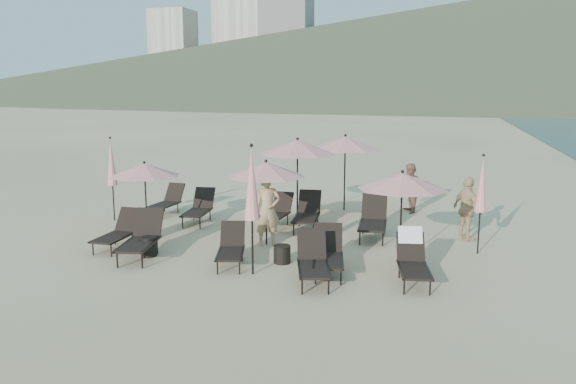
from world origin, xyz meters
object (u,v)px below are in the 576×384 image
(lounger_3, at_px, (328,253))
(lounger_4, at_px, (313,261))
(lounger_0, at_px, (118,231))
(beachgoer_b, at_px, (410,188))
(umbrella_closed_1, at_px, (482,185))
(beachgoer_a, at_px, (268,210))
(lounger_6, at_px, (167,201))
(lounger_9, at_px, (307,213))
(umbrella_open_0, at_px, (144,170))
(umbrella_open_4, at_px, (345,143))
(lounger_7, at_px, (199,208))
(umbrella_open_2, at_px, (402,181))
(lounger_1, at_px, (141,237))
(lounger_2, at_px, (231,247))
(lounger_10, at_px, (373,219))
(lounger_5, at_px, (413,258))
(lounger_8, at_px, (277,212))
(umbrella_open_3, at_px, (297,147))
(side_table_0, at_px, (149,247))
(beachgoer_c, at_px, (467,209))
(umbrella_closed_2, at_px, (111,163))
(umbrella_open_1, at_px, (266,170))
(side_table_1, at_px, (282,254))

(lounger_3, height_order, lounger_4, lounger_3)
(lounger_0, relative_size, lounger_4, 0.91)
(lounger_0, distance_m, beachgoer_b, 9.10)
(umbrella_closed_1, distance_m, beachgoer_a, 5.19)
(lounger_6, relative_size, lounger_9, 0.88)
(umbrella_open_0, distance_m, umbrella_open_4, 6.53)
(lounger_7, height_order, umbrella_open_2, umbrella_open_2)
(lounger_1, distance_m, lounger_2, 2.23)
(lounger_10, height_order, umbrella_closed_1, umbrella_closed_1)
(lounger_3, bearing_deg, umbrella_open_0, 150.49)
(lounger_5, height_order, lounger_8, lounger_5)
(lounger_3, height_order, lounger_5, lounger_5)
(lounger_3, relative_size, umbrella_open_0, 0.85)
(lounger_10, bearing_deg, lounger_3, -104.12)
(lounger_0, height_order, lounger_3, lounger_3)
(lounger_6, bearing_deg, umbrella_open_3, 7.48)
(lounger_1, xyz_separation_m, lounger_7, (-0.19, 3.61, -0.04))
(lounger_4, distance_m, umbrella_open_2, 2.74)
(lounger_4, xyz_separation_m, side_table_0, (-4.14, 0.67, -0.20))
(beachgoer_b, bearing_deg, beachgoer_c, 5.86)
(lounger_2, xyz_separation_m, umbrella_closed_2, (-4.98, 3.08, 1.35))
(lounger_6, xyz_separation_m, umbrella_open_3, (4.18, 0.33, 1.79))
(lounger_7, distance_m, umbrella_closed_1, 8.00)
(lounger_9, relative_size, beachgoer_a, 0.99)
(lounger_9, distance_m, umbrella_open_1, 2.46)
(lounger_6, bearing_deg, umbrella_open_2, -20.66)
(lounger_2, bearing_deg, lounger_10, 33.06)
(umbrella_open_0, bearing_deg, lounger_7, 68.77)
(lounger_1, distance_m, lounger_6, 4.68)
(lounger_4, relative_size, side_table_0, 3.69)
(umbrella_open_2, bearing_deg, lounger_2, -164.09)
(umbrella_closed_2, height_order, beachgoer_a, umbrella_closed_2)
(lounger_5, bearing_deg, lounger_2, 169.58)
(umbrella_open_2, relative_size, umbrella_open_3, 0.86)
(lounger_8, xyz_separation_m, umbrella_closed_1, (5.46, -1.39, 1.26))
(lounger_5, distance_m, beachgoer_c, 3.80)
(lounger_3, distance_m, lounger_5, 1.77)
(lounger_9, bearing_deg, beachgoer_c, -8.19)
(lounger_5, bearing_deg, beachgoer_c, 61.93)
(umbrella_open_0, xyz_separation_m, beachgoer_a, (3.42, -0.01, -0.88))
(side_table_1, bearing_deg, lounger_7, 137.85)
(umbrella_open_1, bearing_deg, lounger_0, -159.18)
(lounger_8, relative_size, umbrella_open_1, 0.73)
(lounger_3, xyz_separation_m, umbrella_closed_1, (3.17, 2.37, 1.24))
(lounger_7, distance_m, umbrella_closed_2, 2.92)
(umbrella_closed_2, bearing_deg, lounger_5, -19.07)
(lounger_5, distance_m, umbrella_open_0, 7.45)
(lounger_1, distance_m, lounger_9, 4.84)
(lounger_8, height_order, side_table_1, lounger_8)
(lounger_6, xyz_separation_m, umbrella_open_2, (7.53, -3.30, 1.48))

